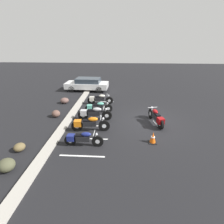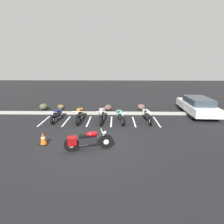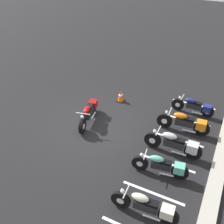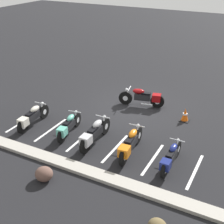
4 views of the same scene
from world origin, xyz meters
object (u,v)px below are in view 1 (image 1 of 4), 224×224
object	(u,v)px
parked_bike_0	(82,139)
landscape_rock_2	(6,165)
motorcycle_maroon_featured	(156,117)
car_white	(87,84)
landscape_rock_1	(56,114)
landscape_rock_0	(19,147)
landscape_rock_3	(65,101)
parked_bike_3	(97,107)
parked_bike_1	(89,124)
traffic_cone	(153,138)
parked_bike_2	(93,113)
parked_bike_4	(99,99)

from	to	relation	value
parked_bike_0	landscape_rock_2	bearing A→B (deg)	-143.35
motorcycle_maroon_featured	car_white	size ratio (longest dim) A/B	0.50
parked_bike_0	landscape_rock_1	size ratio (longest dim) A/B	3.35
car_white	landscape_rock_0	distance (m)	10.81
landscape_rock_3	car_white	bearing A→B (deg)	-15.94
parked_bike_3	car_white	world-z (taller)	car_white
landscape_rock_3	landscape_rock_2	bearing A→B (deg)	-178.75
parked_bike_0	landscape_rock_1	world-z (taller)	parked_bike_0
parked_bike_1	landscape_rock_2	bearing A→B (deg)	-132.43
motorcycle_maroon_featured	car_white	bearing A→B (deg)	24.81
traffic_cone	parked_bike_2	bearing A→B (deg)	53.79
motorcycle_maroon_featured	parked_bike_4	bearing A→B (deg)	36.89
parked_bike_0	landscape_rock_2	distance (m)	3.28
motorcycle_maroon_featured	landscape_rock_0	xyz separation A→B (m)	(-3.28, 6.97, -0.26)
landscape_rock_0	landscape_rock_1	bearing A→B (deg)	-4.71
landscape_rock_0	parked_bike_4	bearing A→B (deg)	-23.73
parked_bike_0	landscape_rock_1	bearing A→B (deg)	127.13
parked_bike_4	traffic_cone	size ratio (longest dim) A/B	3.47
car_white	landscape_rock_3	xyz separation A→B (m)	(-4.02, 1.15, -0.44)
landscape_rock_3	landscape_rock_1	bearing A→B (deg)	-174.46
parked_bike_3	landscape_rock_0	bearing A→B (deg)	-130.58
landscape_rock_2	traffic_cone	size ratio (longest dim) A/B	1.09
motorcycle_maroon_featured	parked_bike_1	distance (m)	4.20
parked_bike_4	landscape_rock_2	size ratio (longest dim) A/B	3.17
motorcycle_maroon_featured	parked_bike_1	bearing A→B (deg)	92.97
parked_bike_0	landscape_rock_2	world-z (taller)	parked_bike_0
motorcycle_maroon_featured	landscape_rock_3	bearing A→B (deg)	50.72
landscape_rock_3	parked_bike_1	bearing A→B (deg)	-147.91
parked_bike_1	parked_bike_4	world-z (taller)	parked_bike_1
parked_bike_2	landscape_rock_3	distance (m)	4.21
parked_bike_2	parked_bike_4	bearing A→B (deg)	88.73
parked_bike_2	landscape_rock_2	bearing A→B (deg)	-119.87
motorcycle_maroon_featured	landscape_rock_2	bearing A→B (deg)	111.66
car_white	traffic_cone	bearing A→B (deg)	120.83
parked_bike_2	parked_bike_3	bearing A→B (deg)	84.16
parked_bike_0	landscape_rock_1	distance (m)	4.23
parked_bike_4	landscape_rock_3	size ratio (longest dim) A/B	3.03
parked_bike_4	landscape_rock_1	xyz separation A→B (m)	(-2.71, 2.61, -0.20)
parked_bike_1	landscape_rock_3	distance (m)	5.40
parked_bike_1	parked_bike_2	bearing A→B (deg)	84.57
motorcycle_maroon_featured	landscape_rock_3	distance (m)	7.71
parked_bike_0	parked_bike_4	world-z (taller)	parked_bike_4
car_white	landscape_rock_1	xyz separation A→B (m)	(-6.75, 0.88, -0.44)
parked_bike_2	parked_bike_3	size ratio (longest dim) A/B	1.13
parked_bike_0	parked_bike_4	size ratio (longest dim) A/B	0.94
car_white	landscape_rock_1	distance (m)	6.83
parked_bike_0	landscape_rock_0	xyz separation A→B (m)	(-0.60, 2.87, -0.21)
parked_bike_1	parked_bike_4	xyz separation A→B (m)	(4.55, -0.01, -0.03)
motorcycle_maroon_featured	parked_bike_2	world-z (taller)	parked_bike_2
traffic_cone	motorcycle_maroon_featured	bearing A→B (deg)	-13.81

